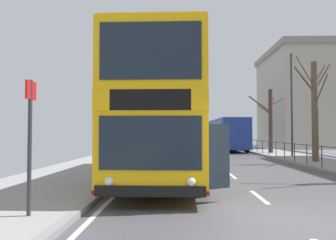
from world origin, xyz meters
The scene contains 9 objects.
ground centered at (-0.72, 0.00, 0.04)m, with size 15.80×140.00×0.20m.
double_decker_bus_main centered at (-2.74, 6.25, 2.36)m, with size 3.31×11.28×4.51m.
background_bus_far_lane centered at (2.67, 27.61, 1.69)m, with size 2.85×10.19×3.08m.
pedestrian_railing_far_kerb centered at (4.45, 14.18, 0.83)m, with size 0.05×32.37×1.03m.
bus_stop_sign_near centered at (-5.07, -0.32, 1.76)m, with size 0.08×0.44×2.63m.
street_lamp_far_side centered at (5.77, 17.74, 4.43)m, with size 0.28×0.60×7.37m.
bare_tree_far_00 centered at (5.55, 13.05, 3.18)m, with size 2.47×2.32×6.24m.
bare_tree_far_02 centered at (5.37, 21.96, 2.88)m, with size 2.95×1.45×5.19m.
background_building_00 centered at (15.25, 36.93, 6.00)m, with size 12.71×14.00×11.95m.
Camera 1 is at (-2.20, -7.09, 1.73)m, focal length 37.72 mm.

